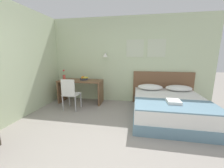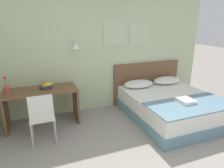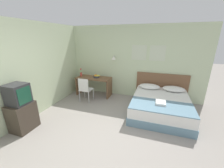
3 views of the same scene
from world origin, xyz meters
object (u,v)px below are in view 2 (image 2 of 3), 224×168
desk (42,100)px  desk_chair (42,115)px  fruit_bowl (46,86)px  flower_vase (6,87)px  throw_blanket (191,105)px  bed (170,106)px  headboard (147,82)px  folded_towel_near_foot (185,100)px  pillow_right (167,80)px  pillow_left (138,84)px

desk → desk_chair: bearing=-92.7°
fruit_bowl → flower_vase: 0.67m
throw_blanket → bed: bearing=90.0°
bed → desk_chair: bearing=-179.9°
headboard → flower_vase: (-3.10, -0.31, 0.33)m
desk_chair → bed: bearing=0.1°
folded_towel_near_foot → throw_blanket: bearing=-82.2°
throw_blanket → fruit_bowl: size_ratio=5.88×
pillow_right → throw_blanket: 1.34m
pillow_left → throw_blanket: size_ratio=0.44×
headboard → fruit_bowl: (-2.43, -0.31, 0.28)m
pillow_right → flower_vase: size_ratio=2.25×
fruit_bowl → folded_towel_near_foot: bearing=-25.1°
folded_towel_near_foot → flower_vase: bearing=159.9°
desk_chair → fruit_bowl: 0.76m
headboard → desk: size_ratio=1.32×
bed → pillow_left: size_ratio=2.77×
bed → fruit_bowl: fruit_bowl is taller
desk → fruit_bowl: size_ratio=4.91×
pillow_left → throw_blanket: bearing=-72.9°
headboard → desk_chair: headboard is taller
pillow_left → desk: desk is taller
pillow_right → folded_towel_near_foot: pillow_right is taller
folded_towel_near_foot → desk: 2.74m
throw_blanket → flower_vase: bearing=157.8°
bed → fruit_bowl: 2.58m
pillow_left → throw_blanket: 1.34m
headboard → desk_chair: size_ratio=2.02×
folded_towel_near_foot → pillow_left: bearing=108.2°
folded_towel_near_foot → desk: (-2.51, 1.10, -0.04)m
pillow_right → desk_chair: bearing=-166.3°
desk_chair → desk: bearing=87.3°
pillow_right → folded_towel_near_foot: bearing=-109.8°
throw_blanket → folded_towel_near_foot: bearing=97.8°
desk_chair → flower_vase: flower_vase is taller
pillow_right → flower_vase: 3.50m
pillow_right → throw_blanket: bearing=-107.1°
pillow_left → fruit_bowl: (-2.03, -0.01, 0.19)m
headboard → folded_towel_near_foot: size_ratio=5.21×
fruit_bowl → pillow_right: bearing=0.3°
headboard → desk_chair: bearing=-158.3°
pillow_left → desk_chair: bearing=-161.6°
pillow_left → flower_vase: (-2.70, -0.02, 0.25)m
headboard → folded_towel_near_foot: bearing=-90.7°
folded_towel_near_foot → fruit_bowl: 2.67m
pillow_left → pillow_right: 0.79m
pillow_left → fruit_bowl: fruit_bowl is taller
desk_chair → pillow_left: bearing=18.4°
bed → desk_chair: size_ratio=2.23×
pillow_left → desk_chair: (-2.16, -0.72, -0.07)m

